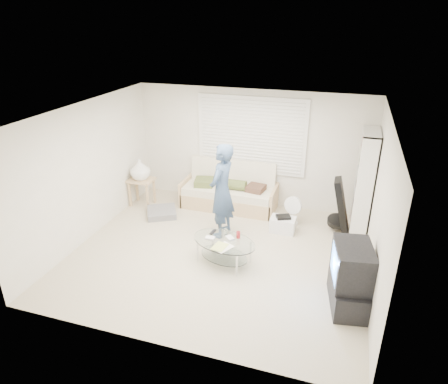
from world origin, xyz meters
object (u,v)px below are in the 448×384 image
(futon_sofa, at_px, (229,193))
(bookshelf, at_px, (364,183))
(tv_unit, at_px, (350,277))
(coffee_table, at_px, (224,245))

(futon_sofa, bearing_deg, bookshelf, -5.56)
(bookshelf, distance_m, tv_unit, 2.39)
(coffee_table, bearing_deg, futon_sofa, 104.38)
(tv_unit, relative_size, coffee_table, 0.76)
(tv_unit, bearing_deg, bookshelf, 86.93)
(futon_sofa, relative_size, bookshelf, 1.02)
(bookshelf, relative_size, tv_unit, 2.04)
(futon_sofa, height_order, coffee_table, futon_sofa)
(tv_unit, bearing_deg, futon_sofa, 134.65)
(tv_unit, xyz_separation_m, coffee_table, (-2.03, 0.50, -0.14))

